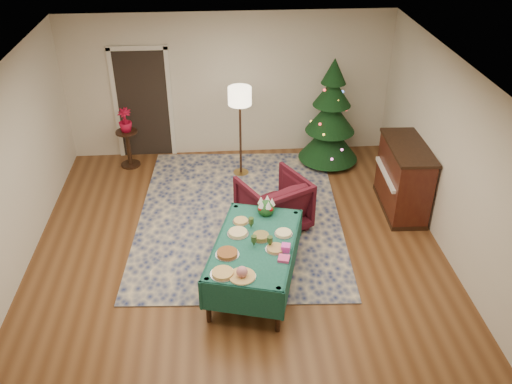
{
  "coord_description": "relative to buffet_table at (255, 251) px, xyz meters",
  "views": [
    {
      "loc": [
        -0.22,
        -6.06,
        4.92
      ],
      "look_at": [
        0.28,
        0.5,
        0.87
      ],
      "focal_mm": 38.0,
      "sensor_mm": 36.0,
      "label": 1
    }
  ],
  "objects": [
    {
      "name": "buffet_table",
      "position": [
        0.0,
        0.0,
        0.0
      ],
      "size": [
        1.46,
        1.98,
        0.69
      ],
      "color": "black",
      "rests_on": "ground"
    },
    {
      "name": "goblet_0",
      "position": [
        -0.03,
        0.33,
        0.22
      ],
      "size": [
        0.07,
        0.07,
        0.16
      ],
      "color": "#2D471E",
      "rests_on": "buffet_table"
    },
    {
      "name": "platter_5",
      "position": [
        0.08,
        0.08,
        0.17
      ],
      "size": [
        0.25,
        0.25,
        0.07
      ],
      "color": "silver",
      "rests_on": "buffet_table"
    },
    {
      "name": "potted_plant",
      "position": [
        -2.09,
        3.5,
        0.28
      ],
      "size": [
        0.24,
        0.44,
        0.24
      ],
      "primitive_type": "imported",
      "color": "#AE0C2B",
      "rests_on": "side_table"
    },
    {
      "name": "room_shell",
      "position": [
        -0.19,
        0.46,
        0.8
      ],
      "size": [
        7.0,
        7.0,
        7.0
      ],
      "color": "#593319",
      "rests_on": "ground"
    },
    {
      "name": "platter_0",
      "position": [
        -0.43,
        -0.6,
        0.16
      ],
      "size": [
        0.3,
        0.3,
        0.04
      ],
      "color": "silver",
      "rests_on": "buffet_table"
    },
    {
      "name": "goblet_1",
      "position": [
        0.18,
        -0.1,
        0.22
      ],
      "size": [
        0.07,
        0.07,
        0.16
      ],
      "color": "#2D471E",
      "rests_on": "buffet_table"
    },
    {
      "name": "platter_7",
      "position": [
        -0.16,
        0.48,
        0.15
      ],
      "size": [
        0.23,
        0.23,
        0.04
      ],
      "color": "silver",
      "rests_on": "buffet_table"
    },
    {
      "name": "platter_4",
      "position": [
        -0.21,
        0.21,
        0.16
      ],
      "size": [
        0.29,
        0.29,
        0.05
      ],
      "color": "silver",
      "rests_on": "buffet_table"
    },
    {
      "name": "christmas_tree",
      "position": [
        1.63,
        3.36,
        0.36
      ],
      "size": [
        1.42,
        1.42,
        2.02
      ],
      "color": "black",
      "rests_on": "ground"
    },
    {
      "name": "side_table",
      "position": [
        -2.09,
        3.5,
        -0.21
      ],
      "size": [
        0.4,
        0.4,
        0.71
      ],
      "color": "black",
      "rests_on": "ground"
    },
    {
      "name": "platter_3",
      "position": [
        0.25,
        -0.17,
        0.15
      ],
      "size": [
        0.26,
        0.26,
        0.04
      ],
      "color": "silver",
      "rests_on": "buffet_table"
    },
    {
      "name": "armchair",
      "position": [
        0.38,
        1.33,
        -0.08
      ],
      "size": [
        1.2,
        1.18,
        0.94
      ],
      "primitive_type": "imported",
      "rotation": [
        0.0,
        0.0,
        3.63
      ],
      "color": "#430E18",
      "rests_on": "ground"
    },
    {
      "name": "platter_1",
      "position": [
        -0.2,
        -0.66,
        0.19
      ],
      "size": [
        0.33,
        0.33,
        0.15
      ],
      "color": "silver",
      "rests_on": "buffet_table"
    },
    {
      "name": "rug",
      "position": [
        -0.13,
        1.68,
        -0.54
      ],
      "size": [
        3.43,
        4.38,
        0.02
      ],
      "primitive_type": "cube",
      "rotation": [
        0.0,
        0.0,
        -0.06
      ],
      "color": "navy",
      "rests_on": "ground"
    },
    {
      "name": "piano",
      "position": [
        2.51,
        1.69,
        0.01
      ],
      "size": [
        0.68,
        1.35,
        1.15
      ],
      "color": "black",
      "rests_on": "ground"
    },
    {
      "name": "goblet_2",
      "position": [
        -0.02,
        -0.07,
        0.22
      ],
      "size": [
        0.07,
        0.07,
        0.16
      ],
      "color": "#2D471E",
      "rests_on": "buffet_table"
    },
    {
      "name": "gift_box",
      "position": [
        0.38,
        -0.2,
        0.18
      ],
      "size": [
        0.14,
        0.14,
        0.09
      ],
      "primitive_type": "cube",
      "rotation": [
        0.0,
        0.0,
        -0.26
      ],
      "color": "#F143C6",
      "rests_on": "buffet_table"
    },
    {
      "name": "napkin_stack",
      "position": [
        0.33,
        -0.37,
        0.15
      ],
      "size": [
        0.17,
        0.17,
        0.04
      ],
      "primitive_type": "cube",
      "rotation": [
        0.0,
        0.0,
        -0.26
      ],
      "color": "#E63F86",
      "rests_on": "buffet_table"
    },
    {
      "name": "platter_6",
      "position": [
        0.39,
        0.16,
        0.15
      ],
      "size": [
        0.25,
        0.25,
        0.04
      ],
      "color": "silver",
      "rests_on": "buffet_table"
    },
    {
      "name": "centerpiece",
      "position": [
        0.2,
        0.66,
        0.26
      ],
      "size": [
        0.25,
        0.25,
        0.28
      ],
      "color": "#1E4C1E",
      "rests_on": "buffet_table"
    },
    {
      "name": "doorway",
      "position": [
        -1.79,
        3.94,
        0.54
      ],
      "size": [
        1.08,
        0.04,
        2.16
      ],
      "color": "black",
      "rests_on": "ground"
    },
    {
      "name": "floor_lamp",
      "position": [
        -0.03,
        3.04,
        0.85
      ],
      "size": [
        0.4,
        0.4,
        1.66
      ],
      "color": "#A57F3F",
      "rests_on": "ground"
    },
    {
      "name": "platter_2",
      "position": [
        -0.36,
        -0.22,
        0.16
      ],
      "size": [
        0.31,
        0.31,
        0.05
      ],
      "color": "silver",
      "rests_on": "buffet_table"
    }
  ]
}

